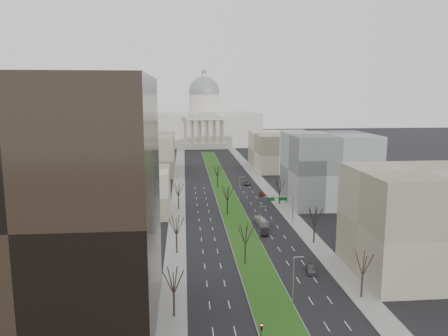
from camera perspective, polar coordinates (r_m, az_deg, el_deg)
ground at (r=175.68m, az=-0.21°, el=-2.60°), size 600.00×600.00×0.00m
median at (r=174.68m, az=-0.18°, el=-2.64°), size 8.00×222.03×0.20m
sidewalk_left at (r=150.70m, az=-6.03°, el=-4.69°), size 5.00×330.00×0.15m
sidewalk_right at (r=154.16m, az=7.13°, el=-4.39°), size 5.00×330.00×0.15m
capitol at (r=321.66m, az=-2.57°, el=5.88°), size 80.00×46.00×55.00m
building_glass_tower at (r=74.44m, az=-22.28°, el=-4.46°), size 34.00×30.00×40.00m
building_beige_left at (r=140.49m, az=-12.47°, el=-3.02°), size 26.00×22.00×14.00m
building_tan_right at (r=99.47m, az=24.05°, el=-6.50°), size 26.00×24.00×22.00m
building_grey_right at (r=153.31m, az=13.50°, el=-0.11°), size 28.00×26.00×24.00m
building_far_left at (r=213.84m, az=-10.56°, el=1.88°), size 30.00×40.00×18.00m
building_far_right at (r=223.55m, az=7.74°, el=2.28°), size 30.00×40.00×18.00m
tree_left_near at (r=75.53m, az=-6.61°, el=-14.32°), size 5.10×5.10×9.18m
tree_left_mid at (r=103.56m, az=-6.25°, el=-7.39°), size 5.40×5.40×9.72m
tree_left_far at (r=142.33m, az=-5.99°, el=-2.75°), size 5.28×5.28×9.50m
tree_right_near at (r=85.48m, az=17.72°, el=-11.76°), size 5.16×5.16×9.29m
tree_right_mid at (r=112.08m, az=11.76°, el=-6.13°), size 5.52×5.52×9.94m
tree_right_far at (r=149.81m, az=7.31°, el=-2.27°), size 5.04×5.04×9.07m
tree_median_a at (r=96.80m, az=2.81°, el=-8.56°), size 5.40×5.40×9.72m
tree_median_b at (r=135.11m, az=0.44°, el=-3.29°), size 5.40×5.40×9.72m
tree_median_c at (r=174.17m, az=-0.87°, el=-0.37°), size 5.40×5.40×9.72m
streetlamp_median_a at (r=80.31m, az=9.07°, el=-14.28°), size 1.90×0.20×9.16m
streetlamp_median_b at (r=112.46m, az=4.66°, el=-7.15°), size 1.90×0.20×9.16m
streetlamp_median_c at (r=150.77m, az=2.05°, el=-2.79°), size 1.90×0.20×9.16m
traffic_signal_median at (r=68.25m, az=4.88°, el=-20.67°), size 0.32×0.41×4.30m
mast_arm_signs at (r=128.22m, az=7.81°, el=-4.50°), size 9.12×0.24×8.09m
car_grey_near at (r=96.30m, az=11.31°, el=-12.77°), size 2.66×4.97×1.61m
car_black at (r=118.74m, az=5.32°, el=-8.27°), size 2.51×5.12×1.61m
car_red at (r=162.94m, az=4.99°, el=-3.38°), size 1.93×4.52×1.30m
car_grey_far at (r=181.52m, az=3.01°, el=-1.96°), size 2.82×5.78×1.58m
box_van at (r=126.38m, az=4.93°, el=-6.99°), size 3.05×8.33×2.27m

